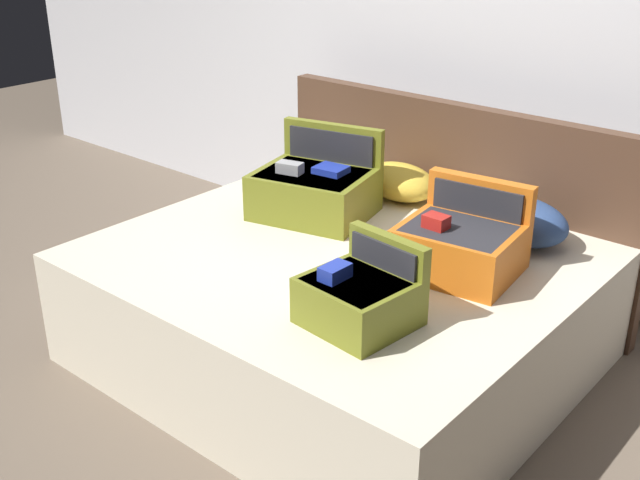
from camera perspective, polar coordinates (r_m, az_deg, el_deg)
ground_plane at (r=3.30m, az=-3.13°, el=-11.33°), size 12.00×12.00×0.00m
back_wall at (r=4.09m, az=13.02°, el=14.92°), size 8.00×0.10×2.60m
bed at (r=3.42m, az=1.38°, el=-4.83°), size 1.94×1.69×0.52m
headboard at (r=3.99m, az=9.48°, el=2.90°), size 1.97×0.08×0.98m
hard_case_large at (r=3.64m, az=-0.36°, el=3.78°), size 0.60×0.54×0.39m
hard_case_medium at (r=3.14m, az=10.20°, el=-0.25°), size 0.49×0.45×0.35m
hard_case_small at (r=2.73m, az=2.91°, el=-4.10°), size 0.38×0.37×0.29m
pillow_near_headboard at (r=3.48m, az=14.36°, el=1.38°), size 0.50×0.40×0.19m
pillow_center_head at (r=3.87m, az=5.79°, el=4.24°), size 0.43×0.32×0.17m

